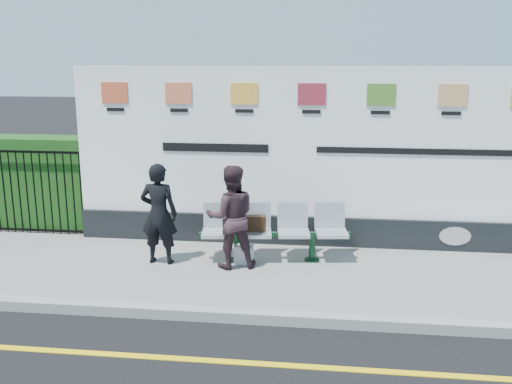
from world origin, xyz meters
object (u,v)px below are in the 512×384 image
(woman_left, at_px, (159,214))
(billboard, at_px, (310,169))
(bench, at_px, (274,246))
(woman_right, at_px, (231,217))

(woman_left, bearing_deg, billboard, -149.30)
(bench, relative_size, woman_left, 1.43)
(bench, xyz_separation_m, woman_right, (-0.63, -0.34, 0.55))
(bench, bearing_deg, woman_left, -177.18)
(woman_left, xyz_separation_m, woman_right, (1.13, -0.04, -0.00))
(billboard, height_order, woman_left, billboard)
(billboard, relative_size, bench, 3.54)
(woman_left, bearing_deg, woman_right, -179.48)
(billboard, bearing_deg, woman_left, -151.68)
(bench, bearing_deg, billboard, 54.01)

